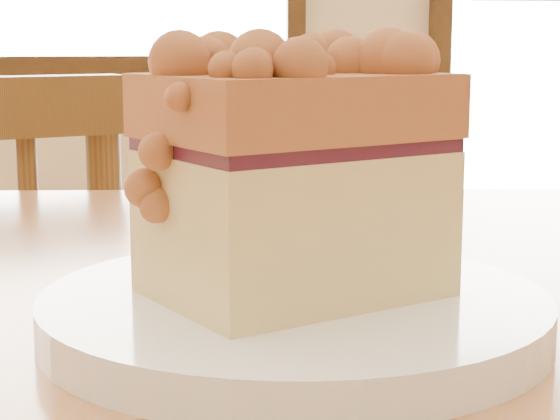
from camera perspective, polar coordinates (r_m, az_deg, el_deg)
name	(u,v)px	position (r m, az deg, el deg)	size (l,w,h in m)	color
plate	(294,315)	(0.40, 0.84, -6.20)	(0.21, 0.21, 0.02)	white
cake_slice	(290,161)	(0.39, 0.60, 2.90)	(0.14, 0.12, 0.11)	#ECD785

